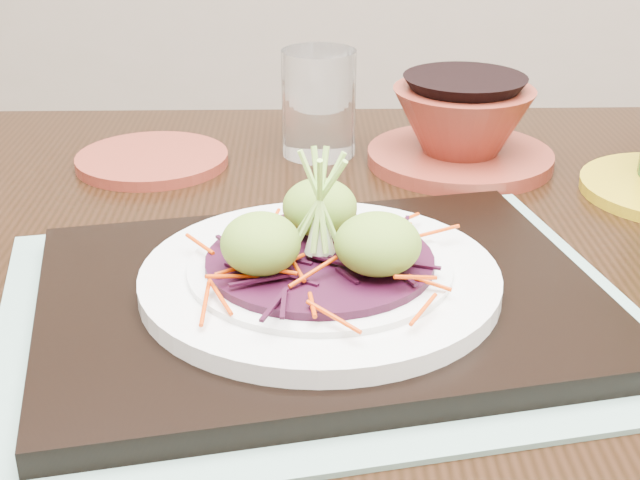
{
  "coord_description": "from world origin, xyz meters",
  "views": [
    {
      "loc": [
        -0.01,
        -0.54,
        1.12
      ],
      "look_at": [
        -0.01,
        0.01,
        0.87
      ],
      "focal_mm": 50.0,
      "sensor_mm": 36.0,
      "label": 1
    }
  ],
  "objects_px": {
    "dining_table": "(339,402)",
    "terracotta_bowl_set": "(462,131)",
    "white_plate": "(320,277)",
    "water_glass": "(319,103)",
    "terracotta_side_plate": "(152,160)",
    "serving_tray": "(320,298)"
  },
  "relations": [
    {
      "from": "dining_table",
      "to": "terracotta_bowl_set",
      "type": "relative_size",
      "value": 7.18
    },
    {
      "from": "water_glass",
      "to": "terracotta_side_plate",
      "type": "bearing_deg",
      "value": -167.96
    },
    {
      "from": "dining_table",
      "to": "white_plate",
      "type": "xyz_separation_m",
      "value": [
        -0.01,
        -0.05,
        0.14
      ]
    },
    {
      "from": "white_plate",
      "to": "water_glass",
      "type": "bearing_deg",
      "value": 90.52
    },
    {
      "from": "dining_table",
      "to": "terracotta_bowl_set",
      "type": "distance_m",
      "value": 0.31
    },
    {
      "from": "dining_table",
      "to": "water_glass",
      "type": "bearing_deg",
      "value": 91.98
    },
    {
      "from": "terracotta_bowl_set",
      "to": "terracotta_side_plate",
      "type": "bearing_deg",
      "value": -179.23
    },
    {
      "from": "terracotta_side_plate",
      "to": "dining_table",
      "type": "bearing_deg",
      "value": -53.53
    },
    {
      "from": "serving_tray",
      "to": "white_plate",
      "type": "xyz_separation_m",
      "value": [
        0.0,
        -0.0,
        0.02
      ]
    },
    {
      "from": "white_plate",
      "to": "terracotta_side_plate",
      "type": "relative_size",
      "value": 1.62
    },
    {
      "from": "serving_tray",
      "to": "water_glass",
      "type": "height_order",
      "value": "water_glass"
    },
    {
      "from": "dining_table",
      "to": "terracotta_bowl_set",
      "type": "xyz_separation_m",
      "value": [
        0.12,
        0.25,
        0.14
      ]
    },
    {
      "from": "terracotta_side_plate",
      "to": "water_glass",
      "type": "height_order",
      "value": "water_glass"
    },
    {
      "from": "white_plate",
      "to": "water_glass",
      "type": "distance_m",
      "value": 0.33
    },
    {
      "from": "serving_tray",
      "to": "dining_table",
      "type": "bearing_deg",
      "value": 61.11
    },
    {
      "from": "dining_table",
      "to": "terracotta_side_plate",
      "type": "bearing_deg",
      "value": 124.89
    },
    {
      "from": "white_plate",
      "to": "terracotta_bowl_set",
      "type": "bearing_deg",
      "value": 65.52
    },
    {
      "from": "water_glass",
      "to": "terracotta_bowl_set",
      "type": "relative_size",
      "value": 0.57
    },
    {
      "from": "white_plate",
      "to": "dining_table",
      "type": "bearing_deg",
      "value": 73.89
    },
    {
      "from": "dining_table",
      "to": "terracotta_side_plate",
      "type": "distance_m",
      "value": 0.33
    },
    {
      "from": "dining_table",
      "to": "white_plate",
      "type": "height_order",
      "value": "white_plate"
    },
    {
      "from": "water_glass",
      "to": "terracotta_bowl_set",
      "type": "bearing_deg",
      "value": -12.51
    }
  ]
}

